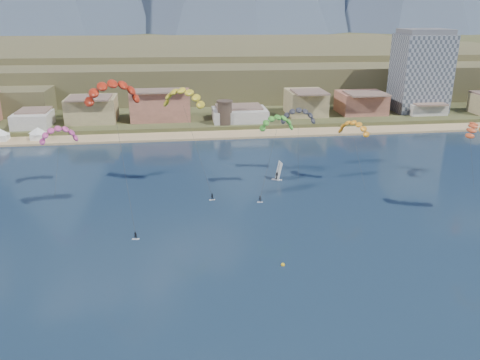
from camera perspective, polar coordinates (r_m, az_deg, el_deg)
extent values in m
plane|color=black|center=(74.11, 3.28, -15.79)|extent=(2400.00, 2400.00, 0.00)
cube|color=tan|center=(171.00, -3.17, 5.27)|extent=(2200.00, 12.00, 0.90)
cube|color=brown|center=(620.74, -6.47, 15.72)|extent=(2200.00, 900.00, 4.00)
cube|color=brown|center=(285.86, 3.24, 13.04)|extent=(320.00, 150.00, 15.00)
cube|color=brown|center=(321.98, -12.69, 13.63)|extent=(380.00, 170.00, 18.00)
cube|color=gray|center=(212.25, 20.28, 11.56)|extent=(20.00, 16.00, 30.00)
cube|color=#59595E|center=(210.88, 20.81, 15.85)|extent=(18.00, 14.40, 2.00)
cylinder|color=#47382D|center=(177.85, -1.79, 7.77)|extent=(5.20, 5.20, 8.00)
cylinder|color=#47382D|center=(177.00, -1.80, 9.13)|extent=(5.82, 5.82, 0.60)
cube|color=white|center=(179.95, -26.08, 4.48)|extent=(4.50, 4.50, 2.00)
cube|color=white|center=(176.42, -22.38, 4.74)|extent=(4.50, 4.50, 2.00)
pyramid|color=white|center=(175.74, -22.51, 5.68)|extent=(6.40, 6.40, 2.00)
cube|color=silver|center=(97.98, -12.03, -6.73)|extent=(1.40, 0.56, 0.09)
imported|color=black|center=(97.62, -12.07, -6.29)|extent=(0.61, 0.44, 1.57)
cylinder|color=#262626|center=(98.37, -13.33, 1.38)|extent=(0.05, 0.05, 26.38)
cube|color=silver|center=(114.47, -3.27, -2.31)|extent=(1.40, 0.57, 0.09)
imported|color=black|center=(114.16, -3.28, -1.93)|extent=(0.83, 0.68, 1.57)
cylinder|color=#262626|center=(115.18, -4.95, 3.42)|extent=(0.05, 0.05, 22.30)
cube|color=silver|center=(113.03, 2.35, -2.60)|extent=(1.33, 0.48, 0.09)
imported|color=black|center=(112.73, 2.35, -2.22)|extent=(1.01, 0.62, 1.50)
cylinder|color=#262626|center=(114.64, 3.34, 1.93)|extent=(0.05, 0.05, 17.17)
cylinder|color=#262626|center=(125.01, -20.35, 1.24)|extent=(0.04, 0.04, 13.79)
cylinder|color=#262626|center=(127.66, 7.09, 3.27)|extent=(0.04, 0.04, 15.76)
cylinder|color=#262626|center=(123.92, 13.43, 2.02)|extent=(0.04, 0.04, 14.55)
cylinder|color=#262626|center=(135.17, 25.70, 1.93)|extent=(0.04, 0.04, 14.13)
cube|color=silver|center=(127.58, 4.31, 0.04)|extent=(2.75, 2.00, 0.14)
imported|color=black|center=(127.23, 4.32, 0.48)|extent=(1.13, 1.00, 1.94)
cube|color=white|center=(126.86, 4.53, 1.09)|extent=(2.33, 3.07, 4.65)
sphere|color=gold|center=(87.21, 5.01, -9.80)|extent=(0.71, 0.71, 0.71)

